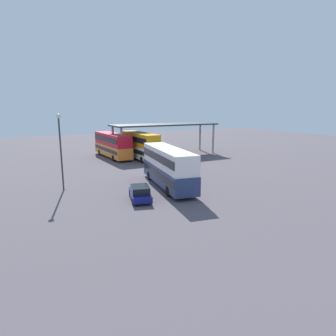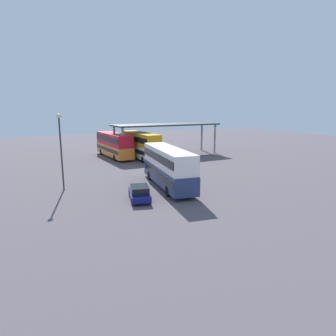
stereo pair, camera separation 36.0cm
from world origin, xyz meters
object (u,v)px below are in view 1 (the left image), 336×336
object	(u,v)px
double_decker_main	(168,166)
double_decker_near_canopy	(112,144)
lamppost_tall	(60,143)
double_decker_mid_row	(140,145)
parked_hatchback	(140,193)

from	to	relation	value
double_decker_main	double_decker_near_canopy	world-z (taller)	double_decker_main
double_decker_main	lamppost_tall	bearing A→B (deg)	79.60
double_decker_mid_row	double_decker_near_canopy	bearing A→B (deg)	43.30
parked_hatchback	double_decker_near_canopy	distance (m)	24.48
double_decker_main	double_decker_mid_row	world-z (taller)	double_decker_mid_row
double_decker_near_canopy	double_decker_mid_row	xyz separation A→B (m)	(3.45, -3.60, 0.13)
parked_hatchback	lamppost_tall	xyz separation A→B (m)	(-5.65, 6.66, 4.18)
parked_hatchback	double_decker_mid_row	distance (m)	22.06
double_decker_main	double_decker_near_canopy	bearing A→B (deg)	7.87
parked_hatchback	double_decker_near_canopy	bearing A→B (deg)	3.29
lamppost_tall	double_decker_mid_row	bearing A→B (deg)	44.25
double_decker_mid_row	parked_hatchback	bearing A→B (deg)	157.12
double_decker_main	lamppost_tall	world-z (taller)	lamppost_tall
double_decker_near_canopy	lamppost_tall	xyz separation A→B (m)	(-10.59, -17.27, 2.64)
parked_hatchback	double_decker_near_canopy	world-z (taller)	double_decker_near_canopy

